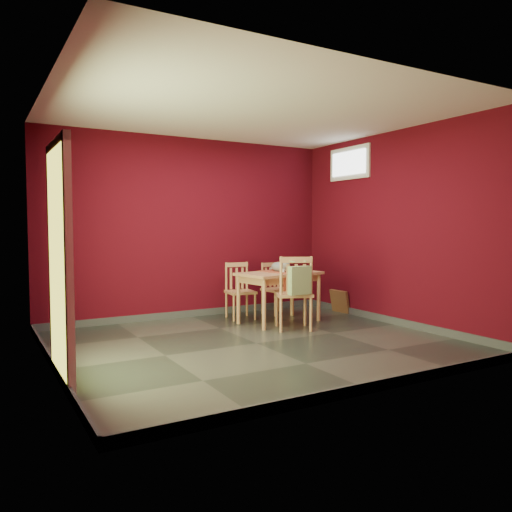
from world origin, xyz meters
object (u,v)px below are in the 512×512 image
chair_far_left (240,290)px  chair_far_right (275,288)px  dining_table (279,278)px  tote_bag (300,280)px  chair_near (294,292)px  cat (280,265)px  picture_frame (340,301)px

chair_far_left → chair_far_right: 0.67m
dining_table → chair_far_right: size_ratio=1.56×
chair_far_left → dining_table: bearing=-59.6°
chair_far_right → tote_bag: 1.48m
chair_far_right → chair_near: 1.24m
cat → chair_far_right: bearing=61.2°
chair_far_left → tote_bag: (0.18, -1.32, 0.26)m
cat → picture_frame: cat is taller
chair_far_left → chair_near: (0.24, -1.10, 0.08)m
chair_far_left → cat: cat is taller
tote_bag → cat: tote_bag is taller
tote_bag → cat: (0.20, 0.79, 0.13)m
tote_bag → chair_far_right: bearing=70.5°
tote_bag → picture_frame: (1.43, 0.95, -0.51)m
dining_table → chair_near: chair_near is taller
dining_table → tote_bag: (-0.16, -0.74, 0.05)m
cat → tote_bag: bearing=-106.3°
chair_far_right → cat: bearing=-116.5°
chair_far_left → chair_far_right: chair_far_left is taller
dining_table → chair_near: size_ratio=1.27×
chair_near → cat: chair_near is taller
cat → chair_far_left: bearing=122.7°
chair_far_left → tote_bag: bearing=-82.4°
dining_table → tote_bag: 0.76m
chair_far_right → chair_near: bearing=-110.2°
picture_frame → chair_far_right: bearing=155.7°
chair_far_left → cat: (0.37, -0.53, 0.40)m
chair_near → chair_far_right: bearing=69.8°
dining_table → picture_frame: 1.37m
dining_table → chair_far_right: 0.74m
picture_frame → dining_table: bearing=-170.9°
chair_near → picture_frame: (1.37, 0.73, -0.32)m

